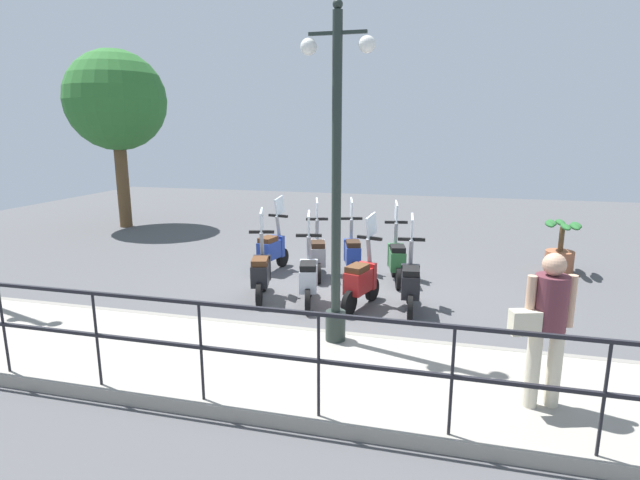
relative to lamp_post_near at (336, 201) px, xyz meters
The scene contains 15 objects.
ground_plane 3.15m from the lamp_post_near, ahead, with size 28.00×28.00×0.00m, color #4C4C4F.
promenade_walkway 2.11m from the lamp_post_near, 153.32° to the left, with size 2.20×20.00×0.15m.
fence_railing 2.15m from the lamp_post_near, 168.13° to the left, with size 0.04×16.03×1.07m.
lamp_post_near is the anchor object (origin of this frame).
pedestrian_with_bag 2.74m from the lamp_post_near, 114.61° to the right, with size 0.43×0.62×1.59m.
tree_large 10.72m from the lamp_post_near, 49.44° to the left, with size 2.85×2.85×5.12m.
potted_palm 6.20m from the lamp_post_near, 37.33° to the right, with size 1.06×0.66×1.05m.
scooter_near_0 2.46m from the lamp_post_near, 25.69° to the right, with size 1.23×0.44×1.54m.
scooter_near_1 2.28m from the lamp_post_near, ahead, with size 1.20×0.55×1.54m.
scooter_near_2 2.38m from the lamp_post_near, 26.95° to the left, with size 1.21×0.51×1.54m.
scooter_near_3 2.85m from the lamp_post_near, 44.85° to the left, with size 1.21×0.53×1.54m.
scooter_far_0 3.60m from the lamp_post_near, ahead, with size 1.22×0.49×1.54m.
scooter_far_1 3.77m from the lamp_post_near, ahead, with size 1.20×0.53×1.54m.
scooter_far_2 3.70m from the lamp_post_near, 18.67° to the left, with size 1.20×0.54×1.54m.
scooter_far_3 4.24m from the lamp_post_near, 31.94° to the left, with size 1.22×0.49×1.54m.
Camera 1 is at (-8.44, -1.72, 2.88)m, focal length 28.00 mm.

